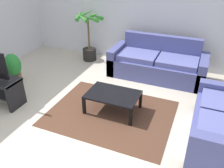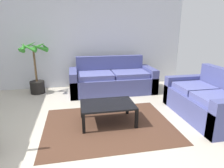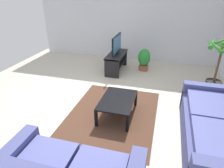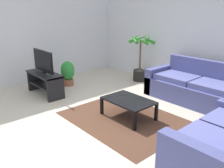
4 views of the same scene
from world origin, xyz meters
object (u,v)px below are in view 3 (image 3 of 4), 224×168
couch_main (217,131)px  tv (117,44)px  tv_stand (117,60)px  coffee_table (118,101)px  potted_palm (216,70)px  potted_plant_small (144,59)px

couch_main → tv: size_ratio=2.45×
tv_stand → coffee_table: bearing=15.0°
tv_stand → potted_palm: (0.73, 2.54, 0.24)m
tv_stand → coffee_table: (2.21, 0.59, -0.03)m
potted_palm → tv: bearing=-106.0°
tv_stand → couch_main: bearing=40.9°
couch_main → potted_palm: size_ratio=1.62×
couch_main → coffee_table: bearing=-103.9°
tv_stand → potted_plant_small: potted_plant_small is taller
tv_stand → coffee_table: size_ratio=1.18×
potted_palm → couch_main: bearing=-7.7°
couch_main → tv: (-2.63, -2.28, 0.52)m
coffee_table → tv: bearing=-165.1°
tv → potted_plant_small: 0.94m
potted_palm → potted_plant_small: size_ratio=2.00×
couch_main → coffee_table: (-0.42, -1.69, 0.02)m
tv → coffee_table: size_ratio=0.95×
potted_palm → potted_plant_small: bearing=-119.1°
tv_stand → potted_plant_small: size_ratio=1.65×
tv_stand → coffee_table: tv_stand is taller
couch_main → potted_plant_small: 3.25m
tv → tv_stand: bearing=-90.4°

